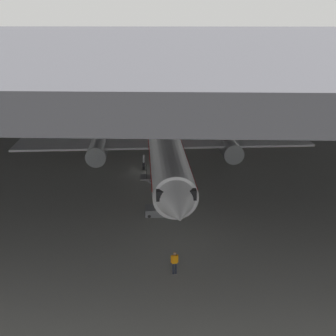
{
  "coord_description": "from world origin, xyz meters",
  "views": [
    {
      "loc": [
        2.92,
        -46.0,
        16.95
      ],
      "look_at": [
        1.55,
        -5.72,
        2.56
      ],
      "focal_mm": 44.63,
      "sensor_mm": 36.0,
      "label": 1
    }
  ],
  "objects_px": {
    "crew_worker_by_stairs": "(162,193)",
    "airplane_distant": "(12,95)",
    "crew_worker_near_nose": "(175,261)",
    "boarding_stairs": "(165,207)",
    "airplane_main": "(165,147)"
  },
  "relations": [
    {
      "from": "crew_worker_near_nose",
      "to": "airplane_distant",
      "type": "height_order",
      "value": "airplane_distant"
    },
    {
      "from": "boarding_stairs",
      "to": "crew_worker_near_nose",
      "type": "bearing_deg",
      "value": -83.84
    },
    {
      "from": "crew_worker_by_stairs",
      "to": "airplane_distant",
      "type": "xyz_separation_m",
      "value": [
        -30.27,
        40.02,
        2.5
      ]
    },
    {
      "from": "airplane_distant",
      "to": "crew_worker_near_nose",
      "type": "bearing_deg",
      "value": -58.75
    },
    {
      "from": "crew_worker_near_nose",
      "to": "crew_worker_by_stairs",
      "type": "height_order",
      "value": "crew_worker_near_nose"
    },
    {
      "from": "airplane_main",
      "to": "boarding_stairs",
      "type": "bearing_deg",
      "value": -87.74
    },
    {
      "from": "boarding_stairs",
      "to": "crew_worker_by_stairs",
      "type": "xyz_separation_m",
      "value": [
        -0.42,
        2.68,
        0.21
      ]
    },
    {
      "from": "crew_worker_by_stairs",
      "to": "boarding_stairs",
      "type": "bearing_deg",
      "value": -81.0
    },
    {
      "from": "boarding_stairs",
      "to": "airplane_distant",
      "type": "relative_size",
      "value": 0.14
    },
    {
      "from": "airplane_main",
      "to": "crew_worker_near_nose",
      "type": "height_order",
      "value": "airplane_main"
    },
    {
      "from": "crew_worker_near_nose",
      "to": "crew_worker_by_stairs",
      "type": "relative_size",
      "value": 1.05
    },
    {
      "from": "boarding_stairs",
      "to": "airplane_distant",
      "type": "bearing_deg",
      "value": 125.71
    },
    {
      "from": "crew_worker_near_nose",
      "to": "airplane_distant",
      "type": "bearing_deg",
      "value": 121.25
    },
    {
      "from": "airplane_main",
      "to": "airplane_distant",
      "type": "distance_m",
      "value": 44.47
    },
    {
      "from": "airplane_main",
      "to": "crew_worker_near_nose",
      "type": "distance_m",
      "value": 19.92
    }
  ]
}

